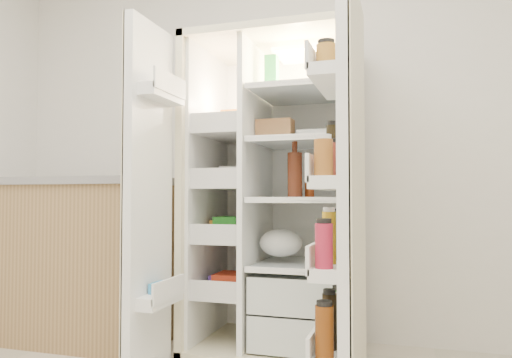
% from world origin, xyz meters
% --- Properties ---
extents(wall_back, '(4.00, 0.02, 2.70)m').
position_xyz_m(wall_back, '(0.00, 2.00, 1.35)').
color(wall_back, silver).
rests_on(wall_back, floor).
extents(refrigerator, '(0.92, 0.70, 1.80)m').
position_xyz_m(refrigerator, '(0.04, 1.65, 0.74)').
color(refrigerator, beige).
rests_on(refrigerator, floor).
extents(freezer_door, '(0.15, 0.40, 1.72)m').
position_xyz_m(freezer_door, '(-0.47, 1.05, 0.89)').
color(freezer_door, white).
rests_on(freezer_door, floor).
extents(fridge_door, '(0.17, 0.58, 1.72)m').
position_xyz_m(fridge_door, '(0.51, 0.96, 0.87)').
color(fridge_door, white).
rests_on(fridge_door, floor).
extents(kitchen_counter, '(1.40, 0.74, 1.01)m').
position_xyz_m(kitchen_counter, '(-1.34, 1.60, 0.51)').
color(kitchen_counter, '#A48252').
rests_on(kitchen_counter, floor).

